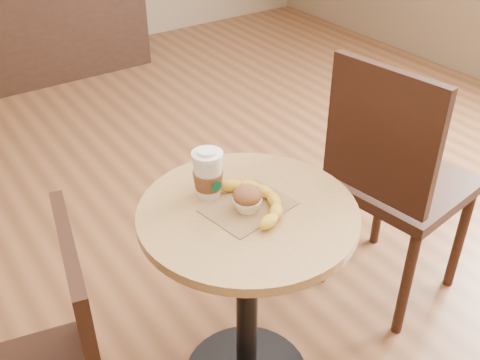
{
  "coord_description": "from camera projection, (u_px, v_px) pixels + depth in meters",
  "views": [
    {
      "loc": [
        -0.75,
        -1.07,
        1.7
      ],
      "look_at": [
        0.0,
        0.02,
        0.83
      ],
      "focal_mm": 42.0,
      "sensor_mm": 36.0,
      "label": 1
    }
  ],
  "objects": [
    {
      "name": "muffin",
      "position": [
        247.0,
        199.0,
        1.58
      ],
      "size": [
        0.08,
        0.08,
        0.08
      ],
      "color": "white",
      "rests_on": "kraft_bag"
    },
    {
      "name": "coffee_cup",
      "position": [
        208.0,
        175.0,
        1.63
      ],
      "size": [
        0.09,
        0.09,
        0.15
      ],
      "rotation": [
        0.0,
        0.0,
        0.01
      ],
      "color": "white",
      "rests_on": "cafe_table"
    },
    {
      "name": "banana",
      "position": [
        258.0,
        199.0,
        1.61
      ],
      "size": [
        0.19,
        0.29,
        0.04
      ],
      "primitive_type": null,
      "rotation": [
        0.0,
        0.0,
        -0.16
      ],
      "color": "yellow",
      "rests_on": "kraft_bag"
    },
    {
      "name": "cafe_table",
      "position": [
        247.0,
        272.0,
        1.74
      ],
      "size": [
        0.64,
        0.64,
        0.75
      ],
      "color": "black",
      "rests_on": "ground"
    },
    {
      "name": "kraft_bag",
      "position": [
        249.0,
        207.0,
        1.61
      ],
      "size": [
        0.27,
        0.22,
        0.0
      ],
      "primitive_type": "cube",
      "rotation": [
        0.0,
        0.0,
        0.16
      ],
      "color": "olive",
      "rests_on": "cafe_table"
    },
    {
      "name": "chair_right",
      "position": [
        394.0,
        178.0,
        2.08
      ],
      "size": [
        0.52,
        0.52,
        1.03
      ],
      "rotation": [
        0.0,
        0.0,
        1.72
      ],
      "color": "black",
      "rests_on": "ground"
    }
  ]
}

